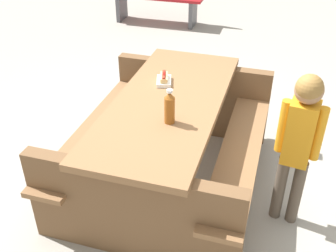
{
  "coord_description": "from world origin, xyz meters",
  "views": [
    {
      "loc": [
        -2.42,
        -0.87,
        2.2
      ],
      "look_at": [
        0.0,
        0.0,
        0.52
      ],
      "focal_mm": 43.49,
      "sensor_mm": 36.0,
      "label": 1
    }
  ],
  "objects_px": {
    "hotdog_tray": "(164,79)",
    "child_in_coat": "(300,134)",
    "soda_bottle": "(170,108)",
    "picnic_table": "(168,135)"
  },
  "relations": [
    {
      "from": "hotdog_tray",
      "to": "child_in_coat",
      "type": "bearing_deg",
      "value": -108.83
    },
    {
      "from": "soda_bottle",
      "to": "hotdog_tray",
      "type": "distance_m",
      "value": 0.58
    },
    {
      "from": "picnic_table",
      "to": "child_in_coat",
      "type": "bearing_deg",
      "value": -96.99
    },
    {
      "from": "soda_bottle",
      "to": "hotdog_tray",
      "type": "height_order",
      "value": "soda_bottle"
    },
    {
      "from": "hotdog_tray",
      "to": "soda_bottle",
      "type": "bearing_deg",
      "value": -156.06
    },
    {
      "from": "soda_bottle",
      "to": "child_in_coat",
      "type": "height_order",
      "value": "child_in_coat"
    },
    {
      "from": "picnic_table",
      "to": "soda_bottle",
      "type": "bearing_deg",
      "value": -158.29
    },
    {
      "from": "soda_bottle",
      "to": "hotdog_tray",
      "type": "xyz_separation_m",
      "value": [
        0.52,
        0.23,
        -0.08
      ]
    },
    {
      "from": "hotdog_tray",
      "to": "child_in_coat",
      "type": "distance_m",
      "value": 1.12
    },
    {
      "from": "picnic_table",
      "to": "hotdog_tray",
      "type": "relative_size",
      "value": 9.06
    }
  ]
}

